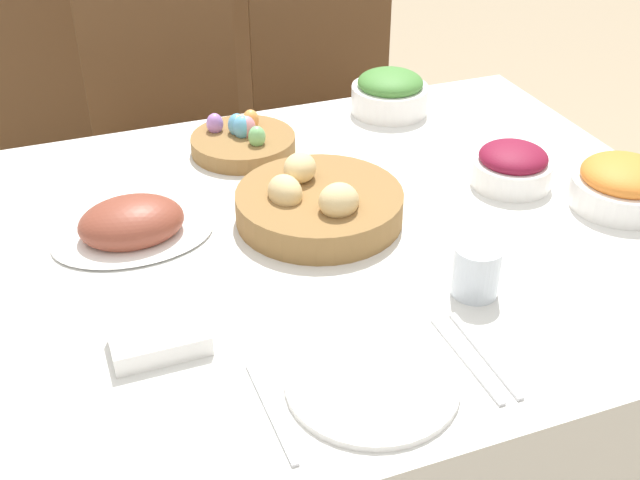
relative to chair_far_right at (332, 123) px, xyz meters
The scene contains 16 objects.
dining_table 1.00m from the chair_far_right, 116.10° to the right, with size 1.50×1.07×0.73m.
chair_far_right is the anchor object (origin of this frame).
chair_far_center 0.46m from the chair_far_right, behind, with size 0.43×0.43×0.92m.
sideboard 1.13m from the chair_far_right, 116.71° to the left, with size 1.26×0.44×0.90m.
bread_basket 0.97m from the chair_far_right, 113.12° to the right, with size 0.30×0.30×0.10m.
egg_basket 0.73m from the chair_far_right, 127.50° to the right, with size 0.22×0.22×0.08m.
ham_platter 1.09m from the chair_far_right, 130.78° to the right, with size 0.28×0.20×0.08m.
beet_salad_bowl 0.90m from the chair_far_right, 87.99° to the right, with size 0.15×0.15×0.08m.
carrot_bowl 1.05m from the chair_far_right, 79.96° to the right, with size 0.19×0.19×0.09m.
green_salad_bowl 0.55m from the chair_far_right, 95.54° to the right, with size 0.17×0.17×0.10m.
dinner_plate 1.38m from the chair_far_right, 109.30° to the right, with size 0.24×0.24×0.01m.
fork 1.43m from the chair_far_right, 114.82° to the right, with size 0.01×0.19×0.00m.
knife 1.34m from the chair_far_right, 103.38° to the right, with size 0.01×0.19×0.00m.
spoon 1.33m from the chair_far_right, 102.10° to the right, with size 0.01×0.19×0.00m.
drinking_cup 1.20m from the chair_far_right, 100.56° to the right, with size 0.07×0.07×0.08m.
butter_dish 1.33m from the chair_far_right, 122.46° to the right, with size 0.14×0.09×0.03m.
Camera 1 is at (-0.36, -1.11, 1.48)m, focal length 45.00 mm.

